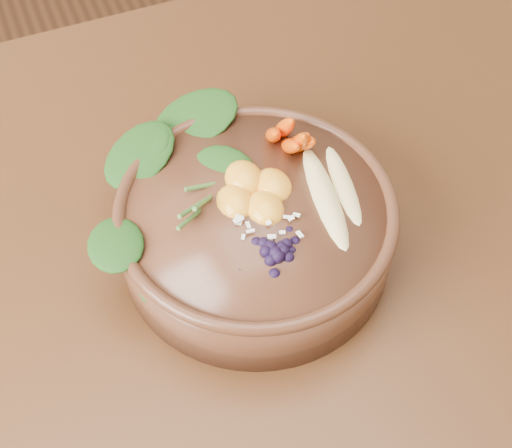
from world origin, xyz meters
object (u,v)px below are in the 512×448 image
object	(u,v)px
dining_table	(230,303)
mandarin_cluster	(254,183)
stoneware_bowl	(256,230)
kale_heap	(201,156)
carrot_cluster	(289,118)
blueberry_pile	(272,242)
banana_halves	(335,182)

from	to	relation	value
dining_table	mandarin_cluster	bearing A→B (deg)	20.74
stoneware_bowl	kale_heap	bearing A→B (deg)	116.48
carrot_cluster	blueberry_pile	size ratio (longest dim) A/B	0.60
kale_heap	banana_halves	bearing A→B (deg)	-33.93
stoneware_bowl	mandarin_cluster	xyz separation A→B (m)	(0.01, 0.02, 0.05)
banana_halves	carrot_cluster	bearing A→B (deg)	113.06
dining_table	kale_heap	distance (m)	0.20
mandarin_cluster	blueberry_pile	xyz separation A→B (m)	(-0.01, -0.07, 0.00)
kale_heap	carrot_cluster	xyz separation A→B (m)	(0.10, 0.00, 0.02)
carrot_cluster	banana_halves	size ratio (longest dim) A/B	0.50
kale_heap	banana_halves	world-z (taller)	kale_heap
mandarin_cluster	stoneware_bowl	bearing A→B (deg)	-106.73
banana_halves	blueberry_pile	world-z (taller)	blueberry_pile
kale_heap	mandarin_cluster	size ratio (longest dim) A/B	2.07
kale_heap	blueberry_pile	size ratio (longest dim) A/B	1.42
banana_halves	mandarin_cluster	world-z (taller)	mandarin_cluster
blueberry_pile	stoneware_bowl	bearing A→B (deg)	82.48
carrot_cluster	banana_halves	bearing A→B (deg)	-66.94
banana_halves	blueberry_pile	distance (m)	0.10
kale_heap	stoneware_bowl	bearing A→B (deg)	-63.52
stoneware_bowl	carrot_cluster	bearing A→B (deg)	45.92
dining_table	banana_halves	xyz separation A→B (m)	(0.11, -0.01, 0.18)
dining_table	stoneware_bowl	bearing A→B (deg)	-5.80
carrot_cluster	mandarin_cluster	bearing A→B (deg)	-129.81
dining_table	banana_halves	world-z (taller)	banana_halves
mandarin_cluster	blueberry_pile	bearing A→B (deg)	-99.65
stoneware_bowl	banana_halves	distance (m)	0.10
kale_heap	mandarin_cluster	xyz separation A→B (m)	(0.04, -0.05, -0.01)
dining_table	kale_heap	size ratio (longest dim) A/B	8.68
dining_table	carrot_cluster	distance (m)	0.24
dining_table	blueberry_pile	bearing A→B (deg)	-68.99
kale_heap	carrot_cluster	bearing A→B (deg)	0.13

